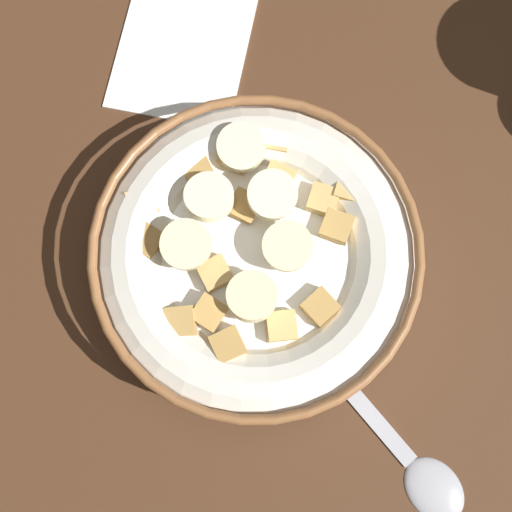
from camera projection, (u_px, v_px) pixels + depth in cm
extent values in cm
cube|color=#472B19|center=(256.00, 269.00, 42.95)|extent=(120.56, 120.56, 2.00)
cylinder|color=silver|center=(256.00, 265.00, 41.67)|extent=(10.82, 10.82, 0.60)
torus|color=silver|center=(256.00, 258.00, 39.73)|extent=(19.67, 19.67, 4.58)
torus|color=brown|center=(256.00, 251.00, 37.78)|extent=(19.68, 19.68, 0.60)
cylinder|color=white|center=(256.00, 255.00, 38.81)|extent=(16.93, 16.93, 0.40)
cube|color=#B78947|center=(200.00, 175.00, 39.16)|extent=(2.45, 2.46, 0.92)
cube|color=tan|center=(180.00, 322.00, 37.24)|extent=(2.25, 2.30, 1.00)
cube|color=tan|center=(281.00, 326.00, 37.38)|extent=(2.28, 2.33, 1.00)
cube|color=tan|center=(323.00, 200.00, 38.89)|extent=(1.77, 1.75, 0.82)
cube|color=#B78947|center=(209.00, 312.00, 37.41)|extent=(2.14, 2.20, 1.01)
cube|color=tan|center=(350.00, 189.00, 38.97)|extent=(1.78, 1.73, 0.91)
cube|color=#AD7F42|center=(282.00, 379.00, 36.79)|extent=(2.46, 2.45, 0.91)
cube|color=#B78947|center=(234.00, 347.00, 36.93)|extent=(2.43, 2.43, 0.82)
cube|color=#AD7F42|center=(244.00, 206.00, 38.89)|extent=(1.98, 2.05, 0.98)
cube|color=tan|center=(275.00, 138.00, 39.56)|extent=(1.86, 1.86, 0.78)
cube|color=tan|center=(215.00, 273.00, 37.90)|extent=(2.44, 2.44, 0.84)
cube|color=tan|center=(143.00, 203.00, 38.77)|extent=(2.45, 2.42, 1.00)
cube|color=tan|center=(337.00, 227.00, 38.44)|extent=(1.85, 1.90, 0.89)
cube|color=tan|center=(273.00, 177.00, 39.08)|extent=(2.01, 1.95, 0.97)
cube|color=tan|center=(236.00, 156.00, 39.38)|extent=(2.03, 1.98, 0.91)
cube|color=tan|center=(184.00, 249.00, 38.33)|extent=(2.27, 2.31, 0.96)
cube|color=#B78947|center=(320.00, 307.00, 37.52)|extent=(2.36, 2.36, 0.80)
cube|color=tan|center=(248.00, 383.00, 36.72)|extent=(2.44, 2.44, 0.88)
cube|color=#AD7F42|center=(147.00, 240.00, 38.21)|extent=(2.12, 2.11, 0.81)
cylinder|color=beige|center=(241.00, 147.00, 38.76)|extent=(4.18, 4.16, 1.13)
cylinder|color=beige|center=(186.00, 245.00, 37.00)|extent=(4.11, 4.06, 1.17)
cylinder|color=#F9EFC6|center=(209.00, 197.00, 37.92)|extent=(4.15, 4.09, 1.18)
cylinder|color=beige|center=(252.00, 296.00, 36.80)|extent=(4.04, 3.99, 1.29)
cylinder|color=#F4EABC|center=(270.00, 194.00, 37.59)|extent=(3.55, 3.55, 1.19)
cylinder|color=beige|center=(287.00, 246.00, 37.27)|extent=(4.11, 4.06, 1.17)
ellipsoid|color=#A5A5AD|center=(436.00, 490.00, 38.70)|extent=(4.91, 5.17, 0.80)
cube|color=#A5A5AD|center=(352.00, 393.00, 40.10)|extent=(6.72, 9.47, 0.36)
cube|color=white|center=(189.00, 23.00, 45.44)|extent=(15.32, 10.02, 0.30)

